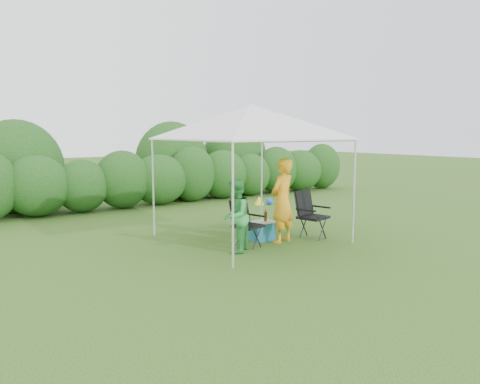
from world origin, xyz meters
TOP-DOWN VIEW (x-y plane):
  - ground at (0.00, 0.00)m, footprint 70.00×70.00m
  - hedge at (0.11, 6.00)m, footprint 17.10×1.53m
  - canopy at (0.00, 0.50)m, footprint 3.10×3.10m
  - chair_right at (1.14, -0.10)m, footprint 0.73×0.68m
  - chair_left at (-0.43, 0.11)m, footprint 0.67×0.63m
  - man at (0.38, -0.08)m, footprint 0.73×0.58m
  - woman at (-0.87, -0.19)m, footprint 0.86×0.83m
  - cooler at (0.15, 0.29)m, footprint 0.50×0.37m
  - bottle at (0.21, 0.25)m, footprint 0.06×0.06m
  - lawn_toy at (3.18, 4.09)m, footprint 0.53×0.44m

SIDE VIEW (x-z plane):
  - ground at x=0.00m, z-range 0.00..0.00m
  - lawn_toy at x=3.18m, z-range -0.01..0.26m
  - cooler at x=0.15m, z-range 0.00..0.41m
  - chair_left at x=-0.43m, z-range 0.06..1.00m
  - bottle at x=0.21m, z-range 0.41..0.65m
  - chair_right at x=1.14m, z-range 0.07..1.09m
  - woman at x=-0.87m, z-range 0.00..1.39m
  - hedge at x=0.11m, z-range -0.07..1.73m
  - man at x=0.38m, z-range 0.00..1.74m
  - canopy at x=0.00m, z-range 1.05..3.88m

